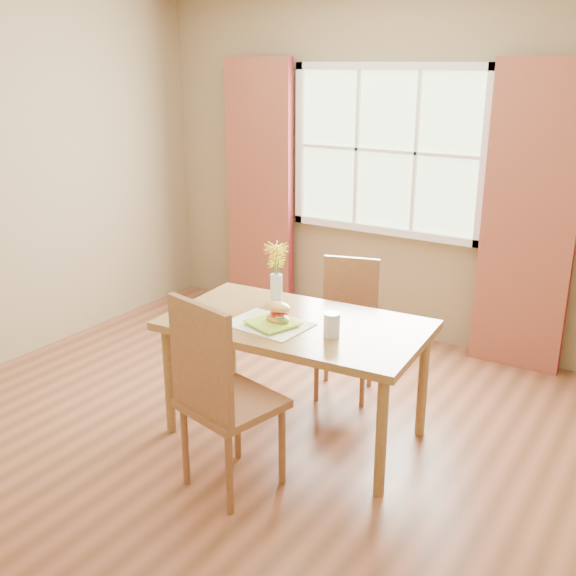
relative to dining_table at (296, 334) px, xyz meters
The scene contains 12 objects.
room 0.76m from the dining_table, 166.82° to the right, with size 4.24×3.84×2.74m.
window 2.01m from the dining_table, 99.25° to the left, with size 1.62×0.06×1.32m.
curtain_left 2.28m from the dining_table, 130.15° to the left, with size 0.65×0.08×2.20m, color maroon.
curtain_right 1.96m from the dining_table, 63.41° to the left, with size 0.65×0.08×2.20m, color maroon.
dining_table is the anchor object (origin of this frame).
chair_near 0.71m from the dining_table, 91.66° to the right, with size 0.54×0.54×1.08m.
chair_far 0.71m from the dining_table, 91.90° to the left, with size 0.48×0.48×0.92m.
placemat 0.18m from the dining_table, 129.34° to the right, with size 0.45×0.33×0.01m, color #E9F0CC.
plate 0.18m from the dining_table, 118.53° to the right, with size 0.25×0.25×0.01m, color #A4DC37.
croissant_sandwich 0.19m from the dining_table, 118.47° to the right, with size 0.18×0.13×0.12m.
water_glass 0.33m from the dining_table, 16.51° to the right, with size 0.09×0.09×0.14m.
flower_vase 0.46m from the dining_table, 143.09° to the left, with size 0.16×0.16×0.39m.
Camera 1 is at (2.21, -3.02, 2.16)m, focal length 42.00 mm.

